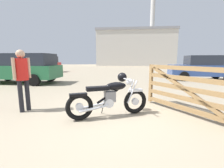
{
  "coord_description": "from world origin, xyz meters",
  "views": [
    {
      "loc": [
        -0.06,
        -3.54,
        1.41
      ],
      "look_at": [
        -0.06,
        1.47,
        0.6
      ],
      "focal_mm": 24.39,
      "sensor_mm": 36.0,
      "label": 1
    }
  ],
  "objects": [
    {
      "name": "bystander",
      "position": [
        -2.45,
        0.49,
        1.02
      ],
      "size": [
        0.3,
        0.4,
        1.66
      ],
      "rotation": [
        0.0,
        0.0,
        5.7
      ],
      "color": "black",
      "rests_on": "ground_plane"
    },
    {
      "name": "white_estate_far",
      "position": [
        6.14,
        7.0,
        0.84
      ],
      "size": [
        4.42,
        2.42,
        1.67
      ],
      "rotation": [
        0.0,
        0.0,
        2.98
      ],
      "color": "black",
      "rests_on": "ground_plane"
    },
    {
      "name": "silver_sedan_mid",
      "position": [
        -5.5,
        5.5,
        0.94
      ],
      "size": [
        4.86,
        2.34,
        1.74
      ],
      "rotation": [
        0.0,
        0.0,
        3.04
      ],
      "color": "black",
      "rests_on": "ground_plane"
    },
    {
      "name": "timber_gate",
      "position": [
        1.96,
        0.05,
        0.7
      ],
      "size": [
        1.41,
        2.25,
        1.6
      ],
      "rotation": [
        0.0,
        0.0,
        2.11
      ],
      "color": "olive",
      "rests_on": "ground_plane"
    },
    {
      "name": "pale_sedan_back",
      "position": [
        -8.7,
        8.88,
        0.84
      ],
      "size": [
        4.43,
        2.46,
        1.67
      ],
      "rotation": [
        0.0,
        0.0,
        2.97
      ],
      "color": "black",
      "rests_on": "ground_plane"
    },
    {
      "name": "vintage_motorcycle",
      "position": [
        -0.08,
        0.12,
        0.49
      ],
      "size": [
        2.0,
        0.95,
        1.07
      ],
      "rotation": [
        0.0,
        0.0,
        0.33
      ],
      "color": "black",
      "rests_on": "ground_plane"
    },
    {
      "name": "dark_sedan_left",
      "position": [
        -8.27,
        13.63,
        0.94
      ],
      "size": [
        4.74,
        2.05,
        1.74
      ],
      "rotation": [
        0.0,
        0.0,
        3.12
      ],
      "color": "black",
      "rests_on": "ground_plane"
    },
    {
      "name": "industrial_building",
      "position": [
        5.65,
        36.13,
        4.07
      ],
      "size": [
        18.6,
        15.89,
        16.3
      ],
      "rotation": [
        0.0,
        0.0,
        -0.1
      ],
      "color": "beige",
      "rests_on": "ground_plane"
    },
    {
      "name": "ground_plane",
      "position": [
        0.0,
        0.0,
        0.0
      ],
      "size": [
        80.0,
        80.0,
        0.0
      ],
      "primitive_type": "plane",
      "color": "gray"
    }
  ]
}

